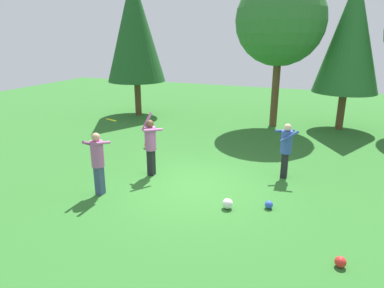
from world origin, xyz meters
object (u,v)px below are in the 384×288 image
ball_red (340,262)px  person_thrower (150,142)px  person_catcher (98,158)px  frisbee (111,120)px  ball_orange (148,145)px  tree_right (351,35)px  ball_blue (269,205)px  person_bystander (286,146)px  tree_center (280,21)px  tree_far_left (135,29)px  ball_white (228,204)px

ball_red → person_thrower: bearing=154.3°
person_catcher → frisbee: size_ratio=5.36×
ball_orange → tree_right: 9.77m
ball_red → ball_blue: ball_red is taller
person_catcher → person_bystander: size_ratio=1.03×
tree_center → tree_right: size_ratio=1.01×
tree_right → tree_far_left: (-10.03, -0.93, 0.30)m
person_catcher → tree_center: bearing=-20.1°
frisbee → tree_center: size_ratio=0.05×
tree_right → frisbee: bearing=-124.0°
person_catcher → tree_right: bearing=-33.1°
frisbee → ball_red: bearing=-15.2°
person_thrower → tree_center: 8.69m
tree_far_left → person_thrower: bearing=-56.9°
ball_white → person_catcher: bearing=-171.8°
person_bystander → frisbee: bearing=0.0°
ball_orange → ball_white: size_ratio=0.98×
ball_blue → tree_center: 9.57m
tree_center → tree_right: 3.02m
ball_blue → tree_center: size_ratio=0.03×
ball_orange → ball_white: ball_white is taller
person_thrower → frisbee: size_ratio=5.99×
person_catcher → ball_white: bearing=-83.0°
ball_blue → tree_right: (1.65, 8.85, 4.03)m
tree_far_left → ball_red: bearing=-44.1°
person_catcher → ball_white: 3.60m
person_thrower → tree_right: (5.40, 8.04, 3.08)m
ball_white → tree_center: (-0.31, 8.69, 4.57)m
ball_blue → tree_far_left: bearing=136.6°
frisbee → ball_blue: size_ratio=1.58×
person_bystander → ball_red: (1.57, -3.94, -0.89)m
person_thrower → ball_blue: 3.95m
tree_far_left → ball_white: bearing=-48.2°
frisbee → ball_white: 3.90m
tree_far_left → person_catcher: bearing=-65.7°
person_thrower → tree_far_left: 9.13m
ball_red → ball_orange: bearing=144.4°
frisbee → ball_white: bearing=-4.2°
ball_blue → tree_center: tree_center is taller
person_thrower → ball_white: size_ratio=7.29×
ball_white → ball_blue: ball_white is taller
person_bystander → tree_right: (1.58, 6.70, 3.14)m
ball_orange → tree_center: (3.89, 5.21, 4.58)m
ball_blue → tree_right: tree_right is taller
person_bystander → ball_blue: (-0.07, -2.16, -0.89)m
frisbee → tree_right: size_ratio=0.05×
ball_red → tree_right: bearing=89.9°
person_bystander → ball_blue: bearing=61.1°
ball_red → frisbee: bearing=164.8°
ball_orange → tree_far_left: 7.23m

